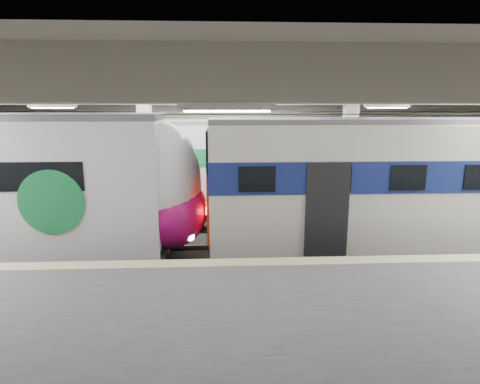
{
  "coord_description": "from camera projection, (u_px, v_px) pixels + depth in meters",
  "views": [
    {
      "loc": [
        -0.12,
        -12.71,
        4.98
      ],
      "look_at": [
        0.56,
        1.0,
        2.0
      ],
      "focal_mm": 30.0,
      "sensor_mm": 36.0,
      "label": 1
    }
  ],
  "objects": [
    {
      "name": "station_hall",
      "position": [
        225.0,
        169.0,
        11.09
      ],
      "size": [
        36.0,
        24.0,
        5.75
      ],
      "color": "black",
      "rests_on": "ground"
    },
    {
      "name": "far_train",
      "position": [
        156.0,
        167.0,
        18.22
      ],
      "size": [
        13.48,
        2.8,
        4.32
      ],
      "rotation": [
        0.0,
        0.0,
        0.0
      ],
      "color": "silver",
      "rests_on": "ground"
    },
    {
      "name": "older_rer",
      "position": [
        417.0,
        185.0,
        13.27
      ],
      "size": [
        13.92,
        3.07,
        4.57
      ],
      "color": "beige",
      "rests_on": "ground"
    }
  ]
}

